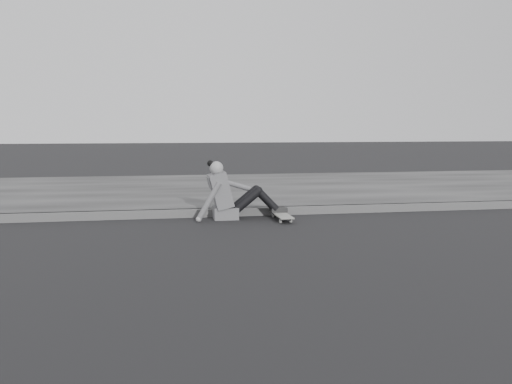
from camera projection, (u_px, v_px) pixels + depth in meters
ground at (420, 246)px, 6.56m from camera, size 80.00×80.00×0.00m
curb at (346, 209)px, 9.08m from camera, size 24.00×0.16×0.12m
sidewalk at (299, 188)px, 12.03m from camera, size 24.00×6.00×0.12m
skateboard at (282, 215)px, 8.38m from camera, size 0.20×0.78×0.09m
seated_woman at (230, 195)px, 8.46m from camera, size 1.38×0.46×0.88m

